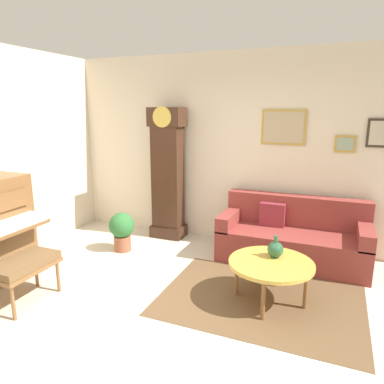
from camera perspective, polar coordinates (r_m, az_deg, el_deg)
The scene contains 9 objects.
ground_plane at distance 3.71m, azimuth -5.32°, elevation -20.32°, with size 6.40×6.00×0.10m, color beige.
wall_back at distance 5.35m, azimuth 6.56°, elevation 6.81°, with size 5.30×0.13×2.80m.
area_rug at distance 4.03m, azimuth 10.90°, elevation -16.66°, with size 2.10×1.50×0.01m, color brown.
piano_bench at distance 4.14m, azimuth -25.51°, elevation -10.69°, with size 0.42×0.70×0.48m.
grandfather_clock at distance 5.51m, azimuth -3.93°, elevation 2.41°, with size 0.52×0.34×2.03m.
couch at distance 4.96m, azimuth 15.84°, elevation -7.10°, with size 1.90×0.80×0.84m.
coffee_table at distance 3.84m, azimuth 12.60°, elevation -11.32°, with size 0.88×0.88×0.45m.
green_jug at distance 3.91m, azimuth 13.26°, elevation -8.97°, with size 0.17×0.17×0.24m.
potted_plant at distance 5.18m, azimuth -11.22°, elevation -5.88°, with size 0.36×0.36×0.56m.
Camera 1 is at (1.47, -2.72, 2.00)m, focal length 33.15 mm.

